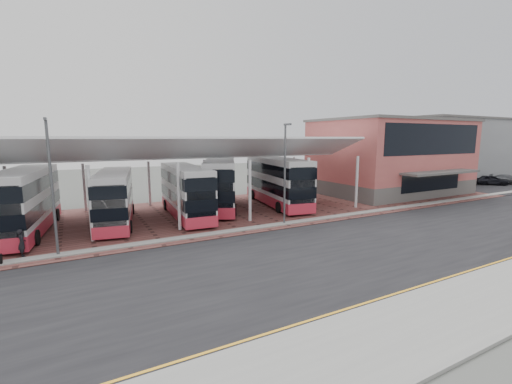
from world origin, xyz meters
TOP-DOWN VIEW (x-y plane):
  - ground at (0.00, 0.00)m, footprint 140.00×140.00m
  - road at (0.00, -1.00)m, footprint 120.00×14.00m
  - forecourt at (2.00, 13.00)m, footprint 72.00×16.00m
  - sidewalk at (0.00, -9.00)m, footprint 120.00×4.00m
  - north_kerb at (0.00, 6.20)m, footprint 120.00×0.80m
  - carpark_surface at (44.00, 10.00)m, footprint 22.00×10.00m
  - yellow_line_near at (0.00, -7.00)m, footprint 120.00×0.12m
  - yellow_line_far at (0.00, -6.70)m, footprint 120.00×0.12m
  - canopy at (-6.00, 13.94)m, footprint 37.00×11.63m
  - terminal at (23.00, 13.92)m, footprint 18.40×14.40m
  - warehouse at (48.00, 24.00)m, footprint 30.50×20.50m
  - lamp_west at (-14.00, 6.27)m, footprint 0.16×0.90m
  - lamp_east at (2.00, 6.27)m, footprint 0.16×0.90m
  - bus_1 at (-16.07, 12.87)m, footprint 4.07×11.56m
  - bus_2 at (-10.02, 12.80)m, footprint 4.16×10.55m
  - bus_3 at (-4.23, 12.68)m, footprint 3.31×10.99m
  - bus_4 at (-0.10, 14.64)m, footprint 7.29×11.87m
  - bus_5 at (5.69, 13.39)m, footprint 4.59×12.12m
  - pedestrian at (-15.81, 7.03)m, footprint 0.54×0.69m
  - carpark_car_a at (41.71, 11.18)m, footprint 4.24×4.22m
  - carpark_car_b at (45.08, 10.54)m, footprint 3.39×5.11m

SIDE VIEW (x-z plane):
  - ground at x=0.00m, z-range 0.00..0.00m
  - road at x=0.00m, z-range 0.00..0.02m
  - yellow_line_near at x=0.00m, z-range 0.02..0.03m
  - yellow_line_far at x=0.00m, z-range 0.02..0.03m
  - forecourt at x=2.00m, z-range 0.00..0.06m
  - carpark_surface at x=44.00m, z-range 0.00..0.08m
  - sidewalk at x=0.00m, z-range 0.00..0.14m
  - north_kerb at x=0.00m, z-range 0.00..0.14m
  - carpark_car_b at x=45.08m, z-range 0.08..1.45m
  - carpark_car_a at x=41.71m, z-range 0.08..1.53m
  - pedestrian at x=-15.81m, z-range 0.06..1.72m
  - bus_2 at x=-10.02m, z-range 0.05..4.29m
  - bus_3 at x=-4.23m, z-range 0.05..4.51m
  - bus_1 at x=-16.07m, z-range 0.05..4.71m
  - bus_4 at x=-0.10m, z-range 0.04..4.90m
  - bus_5 at x=5.69m, z-range 0.04..4.92m
  - lamp_west at x=-14.00m, z-range 0.32..8.40m
  - lamp_east at x=2.00m, z-range 0.32..8.40m
  - terminal at x=23.00m, z-range 0.03..9.28m
  - warehouse at x=48.00m, z-range 0.03..10.28m
  - canopy at x=-6.00m, z-range 2.26..9.33m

